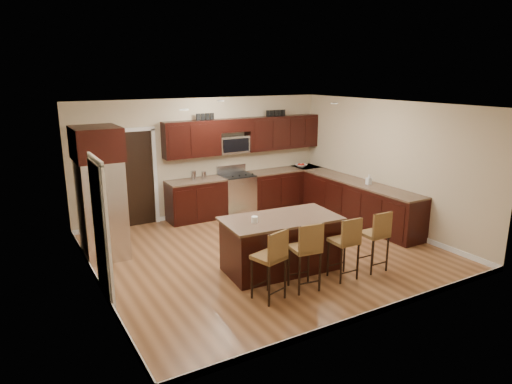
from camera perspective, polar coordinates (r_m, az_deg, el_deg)
floor at (r=8.59m, az=1.19°, el=-7.46°), size 6.00×6.00×0.00m
ceiling at (r=7.97m, az=1.29°, el=10.82°), size 6.00×6.00×0.00m
wall_back at (r=10.58m, az=-6.52°, el=4.31°), size 6.00×0.00×6.00m
wall_left at (r=7.15m, az=-19.81°, el=-1.52°), size 0.00×5.50×5.50m
wall_right at (r=10.03m, az=16.08°, el=3.26°), size 0.00×5.50×5.50m
base_cabinets at (r=10.59m, az=5.97°, el=-0.60°), size 4.02×3.96×0.92m
upper_cabinets at (r=10.81m, az=-1.13°, el=7.25°), size 4.00×0.33×0.80m
range at (r=10.79m, az=-2.44°, el=-0.18°), size 0.76×0.64×1.11m
microwave at (r=10.69m, az=-2.89°, el=5.96°), size 0.76×0.31×0.40m
doorway at (r=10.10m, az=-15.04°, el=1.55°), size 0.85×0.03×2.06m
pantry_door at (r=6.96m, az=-18.95°, el=-4.71°), size 0.03×0.80×2.04m
letter_decor at (r=10.69m, az=-1.83°, el=9.62°), size 2.20×0.03×0.15m
island at (r=7.71m, az=3.07°, el=-6.68°), size 2.01×1.16×0.92m
stool_left at (r=6.61m, az=2.00°, el=-8.11°), size 0.50×0.50×1.08m
stool_mid at (r=6.93m, az=6.37°, el=-7.04°), size 0.46×0.46×1.09m
stool_right at (r=7.40m, az=11.23°, el=-6.03°), size 0.40×0.40×1.05m
refrigerator at (r=8.50m, az=-18.87°, el=0.06°), size 0.79×0.95×2.35m
floor_mat at (r=10.14m, az=0.38°, el=-3.90°), size 1.04×0.86×0.01m
fruit_bowl at (r=11.63m, az=5.66°, el=3.29°), size 0.29×0.29×0.07m
soap_bottle at (r=10.03m, az=13.92°, el=1.52°), size 0.10×0.10×0.22m
canister_tall at (r=10.22m, az=-7.81°, el=2.05°), size 0.12×0.12×0.21m
canister_short at (r=10.32m, az=-6.54°, el=2.10°), size 0.11×0.11×0.17m
island_jar at (r=7.28m, az=-0.18°, el=-3.45°), size 0.10×0.10×0.10m
stool_extra at (r=7.83m, az=14.84°, el=-5.09°), size 0.40×0.40×1.05m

